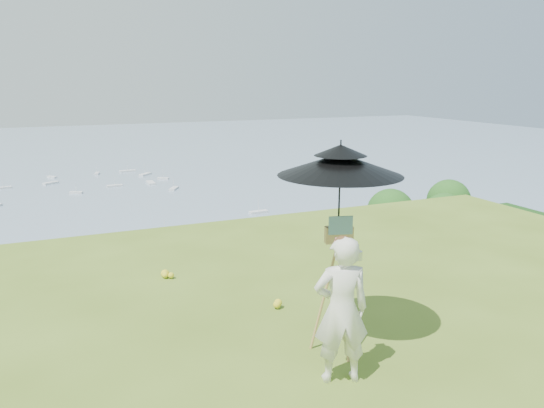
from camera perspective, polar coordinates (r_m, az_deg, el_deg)
name	(u,v)px	position (r m, az deg, el deg)	size (l,w,h in m)	color
ground	(425,390)	(5.81, 16.16, -18.63)	(14.00, 14.00, 0.00)	#547020
shoreline_tier	(89,342)	(87.94, -19.12, -13.85)	(170.00, 28.00, 8.00)	gray
bay_water	(57,167)	(246.55, -22.17, 3.66)	(700.00, 700.00, 0.00)	#7493A7
slope_trees	(110,324)	(42.85, -16.98, -12.21)	(110.00, 50.00, 6.00)	#1D4F17
harbor_town	(85,302)	(85.25, -19.45, -9.95)	(110.00, 22.00, 5.00)	silver
moored_boats	(18,210)	(169.02, -25.69, -0.59)	(140.00, 140.00, 0.70)	silver
wildflowers	(410,372)	(5.94, 14.62, -17.07)	(10.00, 10.50, 0.12)	yellow
painter	(341,310)	(5.44, 7.46, -11.24)	(0.56, 0.37, 1.55)	white
field_easel	(337,284)	(5.99, 7.05, -8.58)	(0.61, 0.61, 1.60)	#AD8648
sun_umbrella	(339,191)	(5.71, 7.27, 1.44)	(1.34, 1.34, 1.09)	black
painter_cap	(344,240)	(5.18, 7.70, -3.87)	(0.18, 0.21, 0.10)	#E07B7C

